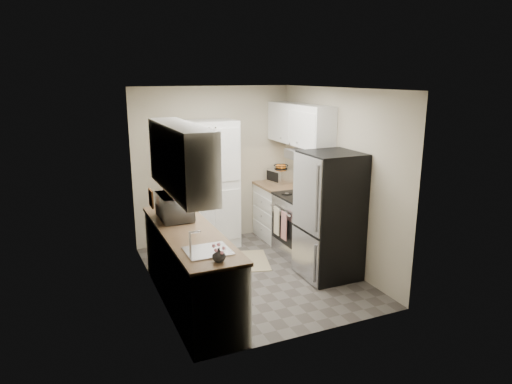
% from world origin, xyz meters
% --- Properties ---
extents(ground, '(3.20, 3.20, 0.00)m').
position_xyz_m(ground, '(0.00, 0.00, 0.00)').
color(ground, '#56514C').
rests_on(ground, ground).
extents(room_shell, '(2.64, 3.24, 2.52)m').
position_xyz_m(room_shell, '(-0.02, -0.01, 1.63)').
color(room_shell, beige).
rests_on(room_shell, ground).
extents(pantry_cabinet, '(0.90, 0.55, 2.00)m').
position_xyz_m(pantry_cabinet, '(-0.20, 1.32, 1.00)').
color(pantry_cabinet, white).
rests_on(pantry_cabinet, ground).
extents(base_cabinet_left, '(0.60, 2.30, 0.88)m').
position_xyz_m(base_cabinet_left, '(-0.99, -0.43, 0.44)').
color(base_cabinet_left, white).
rests_on(base_cabinet_left, ground).
extents(countertop_left, '(0.63, 2.33, 0.04)m').
position_xyz_m(countertop_left, '(-0.99, -0.43, 0.90)').
color(countertop_left, '#846647').
rests_on(countertop_left, base_cabinet_left).
extents(base_cabinet_right, '(0.60, 0.80, 0.88)m').
position_xyz_m(base_cabinet_right, '(0.99, 1.19, 0.44)').
color(base_cabinet_right, white).
rests_on(base_cabinet_right, ground).
extents(countertop_right, '(0.63, 0.83, 0.04)m').
position_xyz_m(countertop_right, '(0.99, 1.19, 0.90)').
color(countertop_right, '#846647').
rests_on(countertop_right, base_cabinet_right).
extents(electric_range, '(0.71, 0.78, 1.13)m').
position_xyz_m(electric_range, '(0.97, 0.39, 0.48)').
color(electric_range, '#B7B7BC').
rests_on(electric_range, ground).
extents(refrigerator, '(0.70, 0.72, 1.70)m').
position_xyz_m(refrigerator, '(0.94, -0.41, 0.85)').
color(refrigerator, '#B7B7BC').
rests_on(refrigerator, ground).
extents(microwave, '(0.39, 0.57, 0.31)m').
position_xyz_m(microwave, '(-1.02, 0.07, 1.08)').
color(microwave, '#A5A6AB').
rests_on(microwave, countertop_left).
extents(wine_bottle, '(0.07, 0.07, 0.27)m').
position_xyz_m(wine_bottle, '(-1.04, 0.46, 1.06)').
color(wine_bottle, black).
rests_on(wine_bottle, countertop_left).
extents(flower_vase, '(0.17, 0.17, 0.14)m').
position_xyz_m(flower_vase, '(-0.97, -1.43, 0.99)').
color(flower_vase, silver).
rests_on(flower_vase, countertop_left).
extents(cutting_board, '(0.08, 0.21, 0.27)m').
position_xyz_m(cutting_board, '(-0.94, 0.58, 1.05)').
color(cutting_board, '#317E36').
rests_on(cutting_board, countertop_left).
extents(toaster_oven, '(0.38, 0.44, 0.22)m').
position_xyz_m(toaster_oven, '(1.09, 1.34, 1.03)').
color(toaster_oven, silver).
rests_on(toaster_oven, countertop_right).
extents(fruit_basket, '(0.30, 0.30, 0.10)m').
position_xyz_m(fruit_basket, '(1.10, 1.35, 1.19)').
color(fruit_basket, orange).
rests_on(fruit_basket, toaster_oven).
extents(kitchen_mat, '(0.69, 0.89, 0.01)m').
position_xyz_m(kitchen_mat, '(0.16, 0.45, 0.01)').
color(kitchen_mat, tan).
rests_on(kitchen_mat, ground).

